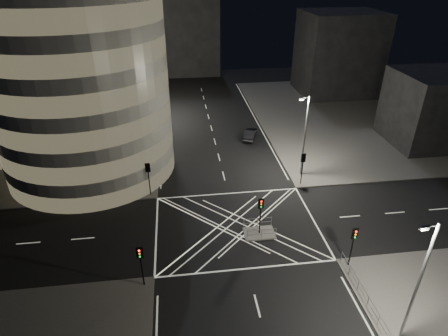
{
  "coord_description": "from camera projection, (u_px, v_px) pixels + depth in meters",
  "views": [
    {
      "loc": [
        -5.18,
        -29.54,
        23.58
      ],
      "look_at": [
        -0.4,
        6.7,
        3.0
      ],
      "focal_mm": 30.0,
      "sensor_mm": 36.0,
      "label": 1
    }
  ],
  "objects": [
    {
      "name": "tree_a",
      "position": [
        132.0,
        151.0,
        41.94
      ],
      "size": [
        4.11,
        4.11,
        6.94
      ],
      "color": "black",
      "rests_on": "sidewalk_far_left"
    },
    {
      "name": "street_lamp_right_near",
      "position": [
        418.0,
        281.0,
        23.94
      ],
      "size": [
        1.25,
        0.25,
        10.0
      ],
      "color": "slate",
      "rests_on": "sidewalk_near_right"
    },
    {
      "name": "traffic_signal_island",
      "position": [
        261.0,
        209.0,
        35.18
      ],
      "size": [
        0.55,
        0.22,
        4.0
      ],
      "color": "black",
      "rests_on": "central_island"
    },
    {
      "name": "tree_b",
      "position": [
        135.0,
        124.0,
        46.79
      ],
      "size": [
        4.98,
        4.98,
        8.11
      ],
      "color": "black",
      "rests_on": "sidewalk_far_left"
    },
    {
      "name": "tree_e",
      "position": [
        144.0,
        92.0,
        63.14
      ],
      "size": [
        3.45,
        3.45,
        5.62
      ],
      "color": "black",
      "rests_on": "sidewalk_far_left"
    },
    {
      "name": "building_right_near",
      "position": [
        430.0,
        108.0,
        52.39
      ],
      "size": [
        10.0,
        10.0,
        10.0
      ],
      "primitive_type": "cube",
      "color": "black",
      "rests_on": "sidewalk_far_right"
    },
    {
      "name": "sidewalk_far_right",
      "position": [
        378.0,
        114.0,
        64.27
      ],
      "size": [
        42.0,
        42.0,
        0.15
      ],
      "primitive_type": "cube",
      "color": "#4F4D4A",
      "rests_on": "ground"
    },
    {
      "name": "sidewalk_far_left",
      "position": [
        23.0,
        132.0,
        57.66
      ],
      "size": [
        42.0,
        42.0,
        0.15
      ],
      "primitive_type": "cube",
      "color": "#4F4D4A",
      "rests_on": "ground"
    },
    {
      "name": "tree_c",
      "position": [
        139.0,
        110.0,
        52.13
      ],
      "size": [
        4.78,
        4.78,
        7.69
      ],
      "color": "black",
      "rests_on": "sidewalk_far_left"
    },
    {
      "name": "office_block_rear",
      "position": [
        77.0,
        38.0,
        65.98
      ],
      "size": [
        24.0,
        16.0,
        22.0
      ],
      "primitive_type": "cube",
      "color": "gray",
      "rests_on": "sidewalk_far_left"
    },
    {
      "name": "central_island",
      "position": [
        259.0,
        233.0,
        36.57
      ],
      "size": [
        3.0,
        2.0,
        0.15
      ],
      "primitive_type": "cube",
      "color": "slate",
      "rests_on": "ground"
    },
    {
      "name": "traffic_signal_nl",
      "position": [
        141.0,
        259.0,
        29.37
      ],
      "size": [
        0.55,
        0.22,
        4.0
      ],
      "color": "black",
      "rests_on": "sidewalk_near_left"
    },
    {
      "name": "building_far_end",
      "position": [
        178.0,
        33.0,
        82.91
      ],
      "size": [
        18.0,
        8.0,
        18.0
      ],
      "primitive_type": "cube",
      "color": "black",
      "rests_on": "ground"
    },
    {
      "name": "street_lamp_left_near",
      "position": [
        143.0,
        132.0,
        44.25
      ],
      "size": [
        1.25,
        0.25,
        10.0
      ],
      "color": "slate",
      "rests_on": "sidewalk_far_left"
    },
    {
      "name": "traffic_signal_fr",
      "position": [
        303.0,
        163.0,
        43.13
      ],
      "size": [
        0.55,
        0.22,
        4.0
      ],
      "color": "black",
      "rests_on": "sidewalk_far_right"
    },
    {
      "name": "office_tower_curved",
      "position": [
        45.0,
        61.0,
        45.29
      ],
      "size": [
        30.0,
        29.0,
        27.2
      ],
      "color": "gray",
      "rests_on": "sidewalk_far_left"
    },
    {
      "name": "railing_near_right",
      "position": [
        373.0,
        311.0,
        27.79
      ],
      "size": [
        0.06,
        11.7,
        1.1
      ],
      "primitive_type": "cube",
      "color": "slate",
      "rests_on": "sidewalk_near_right"
    },
    {
      "name": "traffic_signal_nr",
      "position": [
        354.0,
        240.0,
        31.38
      ],
      "size": [
        0.55,
        0.22,
        4.0
      ],
      "color": "black",
      "rests_on": "sidewalk_near_right"
    },
    {
      "name": "railing_island_south",
      "position": [
        262.0,
        234.0,
        35.49
      ],
      "size": [
        2.8,
        0.06,
        1.1
      ],
      "primitive_type": "cube",
      "color": "slate",
      "rests_on": "central_island"
    },
    {
      "name": "tree_d",
      "position": [
        142.0,
        98.0,
        57.5
      ],
      "size": [
        4.43,
        4.43,
        7.11
      ],
      "color": "black",
      "rests_on": "sidewalk_far_left"
    },
    {
      "name": "railing_island_north",
      "position": [
        258.0,
        222.0,
        37.04
      ],
      "size": [
        2.8,
        0.06,
        1.1
      ],
      "primitive_type": "cube",
      "color": "slate",
      "rests_on": "central_island"
    },
    {
      "name": "street_lamp_right_far",
      "position": [
        305.0,
        134.0,
        43.81
      ],
      "size": [
        1.25,
        0.25,
        10.0
      ],
      "color": "slate",
      "rests_on": "sidewalk_far_right"
    },
    {
      "name": "building_right_far",
      "position": [
        338.0,
        53.0,
        71.44
      ],
      "size": [
        14.0,
        12.0,
        15.0
      ],
      "primitive_type": "cube",
      "color": "black",
      "rests_on": "sidewalk_far_right"
    },
    {
      "name": "ground",
      "position": [
        237.0,
        226.0,
        37.68
      ],
      "size": [
        120.0,
        120.0,
        0.0
      ],
      "primitive_type": "plane",
      "color": "black",
      "rests_on": "ground"
    },
    {
      "name": "sedan",
      "position": [
        250.0,
        134.0,
        55.54
      ],
      "size": [
        3.0,
        4.7,
        1.46
      ],
      "primitive_type": "imported",
      "rotation": [
        0.0,
        0.0,
        2.79
      ],
      "color": "black",
      "rests_on": "ground"
    },
    {
      "name": "traffic_signal_fl",
      "position": [
        148.0,
        173.0,
        41.12
      ],
      "size": [
        0.55,
        0.22,
        4.0
      ],
      "color": "black",
      "rests_on": "sidewalk_far_left"
    },
    {
      "name": "street_lamp_left_far",
      "position": [
        149.0,
        87.0,
        59.8
      ],
      "size": [
        1.25,
        0.25,
        10.0
      ],
      "color": "slate",
      "rests_on": "sidewalk_far_left"
    }
  ]
}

